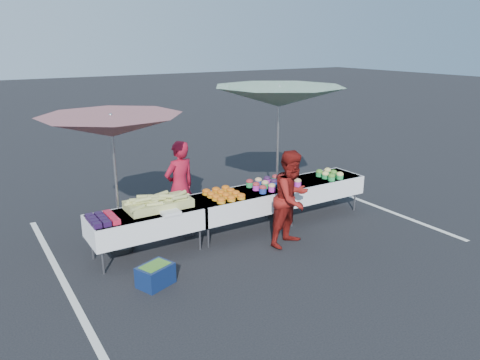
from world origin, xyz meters
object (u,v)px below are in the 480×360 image
table_right (316,186)px  umbrella_left (112,127)px  customer (292,198)px  umbrella_right (279,98)px  table_center (240,202)px  vendor (180,187)px  storage_bin (155,275)px  table_left (146,221)px

table_right → umbrella_left: bearing=174.2°
customer → umbrella_left: size_ratio=0.60×
table_right → umbrella_right: (-0.68, 0.40, 1.78)m
table_center → vendor: size_ratio=1.09×
umbrella_left → storage_bin: 2.41m
vendor → customer: (1.37, -1.55, -0.02)m
table_right → umbrella_right: 1.94m
table_center → vendor: (-0.90, 0.63, 0.27)m
table_left → storage_bin: bearing=-105.1°
customer → storage_bin: (-2.55, -0.12, -0.67)m
table_center → umbrella_right: 2.14m
umbrella_left → storage_bin: umbrella_left is taller
table_center → storage_bin: 2.36m
table_left → table_right: bearing=0.0°
umbrella_right → table_left: bearing=-172.2°
umbrella_left → umbrella_right: 3.26m
vendor → umbrella_left: (-1.23, -0.23, 1.25)m
umbrella_right → umbrella_left: bearing=-180.0°
table_center → table_left: bearing=180.0°
customer → storage_bin: size_ratio=2.85×
table_right → umbrella_left: umbrella_left is taller
table_left → table_right: same height
storage_bin → vendor: bearing=33.1°
table_left → vendor: size_ratio=1.09×
vendor → umbrella_left: 1.77m
vendor → customer: size_ratio=1.02×
table_center → table_right: 1.80m
customer → umbrella_left: umbrella_left is taller
table_right → vendor: (-2.70, 0.63, 0.27)m
table_left → umbrella_left: (-0.32, 0.40, 1.52)m
umbrella_left → storage_bin: (0.05, -1.43, -1.94)m
table_right → vendor: bearing=166.8°
table_left → customer: (2.27, -0.91, 0.25)m
table_left → umbrella_right: umbrella_right is taller
table_center → customer: bearing=-62.8°
table_left → vendor: 1.14m
table_center → storage_bin: size_ratio=3.19×
vendor → table_left: bearing=23.0°
table_center → customer: 1.06m
table_right → vendor: size_ratio=1.09×
table_right → vendor: vendor is taller
table_right → customer: customer is taller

